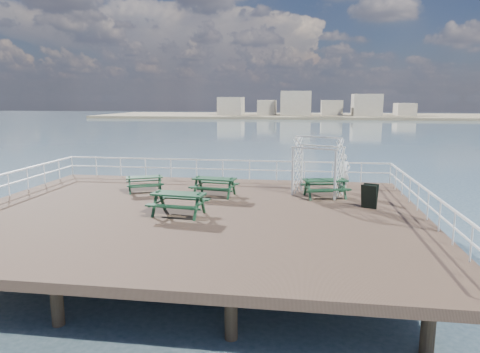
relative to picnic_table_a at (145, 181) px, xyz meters
name	(u,v)px	position (x,y,z in m)	size (l,w,h in m)	color
ground	(191,215)	(3.10, -3.19, -0.68)	(18.00, 14.00, 0.30)	brown
sea_backdrop	(327,113)	(15.64, 130.88, -1.03)	(300.00, 300.00, 9.20)	#3F5B6A
railing	(204,177)	(3.03, -0.62, 0.35)	(17.77, 13.76, 1.10)	white
picnic_table_a	(145,181)	(0.00, 0.00, 0.00)	(2.09, 1.92, 0.82)	#153A22
picnic_table_b	(214,183)	(3.48, -0.44, 0.07)	(2.12, 1.80, 0.94)	#153A22
picnic_table_c	(325,184)	(8.43, -0.01, 0.07)	(2.22, 1.95, 0.93)	#153A22
picnic_table_d	(179,199)	(2.79, -3.83, 0.10)	(2.17, 1.83, 0.97)	#153A22
trellis_arbor	(318,169)	(8.10, 0.39, 0.67)	(2.44, 1.89, 2.70)	white
sandwich_board	(369,197)	(10.11, -1.76, -0.04)	(0.74, 0.66, 1.01)	black
person	(344,173)	(9.38, 1.50, 0.36)	(0.65, 0.43, 1.78)	silver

